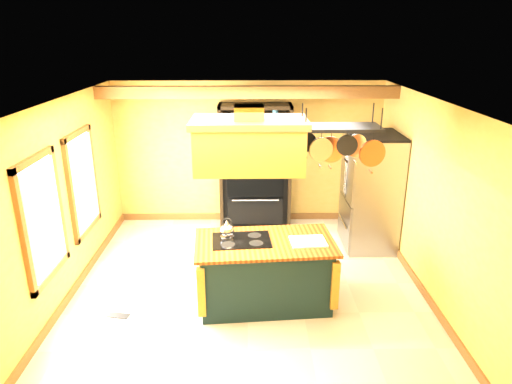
{
  "coord_description": "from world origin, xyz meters",
  "views": [
    {
      "loc": [
        0.04,
        -5.91,
        3.53
      ],
      "look_at": [
        0.12,
        0.3,
        1.34
      ],
      "focal_mm": 32.0,
      "sensor_mm": 36.0,
      "label": 1
    }
  ],
  "objects_px": {
    "range_hood": "(249,143)",
    "hutch": "(255,180)",
    "kitchen_island": "(265,271)",
    "pot_rack": "(340,138)",
    "refrigerator": "(370,194)"
  },
  "relations": [
    {
      "from": "range_hood",
      "to": "hutch",
      "type": "height_order",
      "value": "range_hood"
    },
    {
      "from": "kitchen_island",
      "to": "pot_rack",
      "type": "distance_m",
      "value": 2.06
    },
    {
      "from": "kitchen_island",
      "to": "refrigerator",
      "type": "distance_m",
      "value": 2.6
    },
    {
      "from": "kitchen_island",
      "to": "hutch",
      "type": "distance_m",
      "value": 2.74
    },
    {
      "from": "refrigerator",
      "to": "hutch",
      "type": "relative_size",
      "value": 0.83
    },
    {
      "from": "range_hood",
      "to": "refrigerator",
      "type": "relative_size",
      "value": 0.73
    },
    {
      "from": "range_hood",
      "to": "refrigerator",
      "type": "distance_m",
      "value": 3.0
    },
    {
      "from": "kitchen_island",
      "to": "hutch",
      "type": "bearing_deg",
      "value": 87.35
    },
    {
      "from": "pot_rack",
      "to": "hutch",
      "type": "height_order",
      "value": "pot_rack"
    },
    {
      "from": "refrigerator",
      "to": "hutch",
      "type": "height_order",
      "value": "hutch"
    },
    {
      "from": "kitchen_island",
      "to": "hutch",
      "type": "height_order",
      "value": "hutch"
    },
    {
      "from": "pot_rack",
      "to": "hutch",
      "type": "relative_size",
      "value": 0.46
    },
    {
      "from": "hutch",
      "to": "pot_rack",
      "type": "bearing_deg",
      "value": -69.5
    },
    {
      "from": "kitchen_island",
      "to": "range_hood",
      "type": "xyz_separation_m",
      "value": [
        -0.2,
        -0.0,
        1.77
      ]
    },
    {
      "from": "refrigerator",
      "to": "hutch",
      "type": "bearing_deg",
      "value": 154.34
    }
  ]
}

